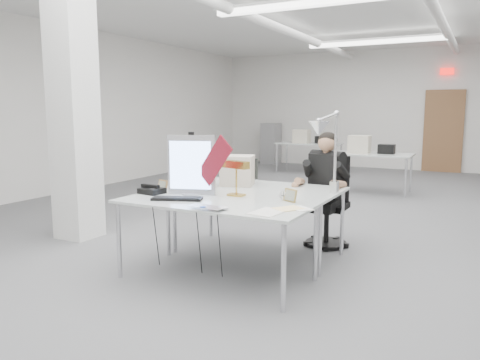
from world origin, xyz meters
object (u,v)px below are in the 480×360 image
at_px(seated_person, 327,171).
at_px(beige_monitor, 237,170).
at_px(laptop, 203,209).
at_px(bankers_lamp, 236,180).
at_px(architect_lamp, 328,146).
at_px(desk_main, 216,202).
at_px(desk_phone, 152,191).
at_px(monitor, 192,165).
at_px(office_chair, 327,206).

height_order(seated_person, beige_monitor, seated_person).
bearing_deg(beige_monitor, laptop, -92.57).
xyz_separation_m(seated_person, laptop, (-0.47, -1.91, -0.13)).
xyz_separation_m(bankers_lamp, architect_lamp, (0.80, 0.35, 0.33)).
height_order(desk_main, desk_phone, desk_phone).
bearing_deg(monitor, architect_lamp, 3.50).
relative_size(monitor, desk_phone, 2.68).
bearing_deg(laptop, monitor, 135.81).
bearing_deg(bankers_lamp, desk_main, -82.20).
distance_m(office_chair, beige_monitor, 1.15).
bearing_deg(desk_phone, laptop, -19.89).
relative_size(office_chair, desk_phone, 4.30).
distance_m(desk_main, laptop, 0.43).
bearing_deg(office_chair, beige_monitor, -124.20).
bearing_deg(office_chair, bankers_lamp, -95.09).
relative_size(office_chair, bankers_lamp, 2.95).
bearing_deg(seated_person, monitor, -107.52).
height_order(beige_monitor, architect_lamp, architect_lamp).
bearing_deg(bankers_lamp, seated_person, 81.48).
height_order(monitor, beige_monitor, monitor).
height_order(seated_person, desk_phone, seated_person).
relative_size(bankers_lamp, desk_phone, 1.46).
bearing_deg(monitor, seated_person, 35.69).
relative_size(office_chair, laptop, 2.81).
height_order(desk_main, seated_person, seated_person).
xyz_separation_m(office_chair, bankers_lamp, (-0.54, -1.23, 0.44)).
bearing_deg(bankers_lamp, beige_monitor, 133.08).
bearing_deg(desk_phone, bankers_lamp, 26.06).
bearing_deg(monitor, laptop, -67.94).
relative_size(bankers_lamp, beige_monitor, 0.92).
relative_size(seated_person, laptop, 2.67).
xyz_separation_m(laptop, architect_lamp, (0.73, 1.07, 0.48)).
relative_size(monitor, architect_lamp, 0.60).
relative_size(seated_person, beige_monitor, 2.57).
relative_size(office_chair, monitor, 1.61).
xyz_separation_m(laptop, bankers_lamp, (-0.07, 0.73, 0.15)).
distance_m(office_chair, architect_lamp, 1.20).
distance_m(desk_main, office_chair, 1.68).
height_order(monitor, laptop, monitor).
relative_size(laptop, bankers_lamp, 1.05).
relative_size(monitor, bankers_lamp, 1.83).
xyz_separation_m(monitor, desk_phone, (-0.39, -0.14, -0.27)).
distance_m(bankers_lamp, architect_lamp, 0.94).
bearing_deg(monitor, desk_main, -42.92).
bearing_deg(seated_person, desk_main, -92.78).
xyz_separation_m(monitor, beige_monitor, (0.12, 0.73, -0.13)).
height_order(seated_person, laptop, seated_person).
bearing_deg(bankers_lamp, desk_phone, -144.56).
relative_size(monitor, laptop, 1.75).
distance_m(desk_phone, beige_monitor, 1.02).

